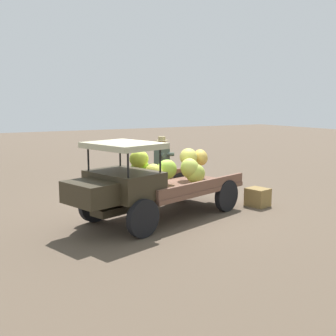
{
  "coord_description": "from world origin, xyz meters",
  "views": [
    {
      "loc": [
        4.94,
        8.66,
        2.67
      ],
      "look_at": [
        0.15,
        0.24,
        1.14
      ],
      "focal_mm": 44.69,
      "sensor_mm": 36.0,
      "label": 1
    }
  ],
  "objects": [
    {
      "name": "wooden_crate",
      "position": [
        -2.3,
        0.64,
        0.23
      ],
      "size": [
        0.57,
        0.62,
        0.47
      ],
      "primitive_type": "cube",
      "rotation": [
        0.0,
        0.0,
        1.79
      ],
      "color": "olive",
      "rests_on": "ground"
    },
    {
      "name": "farmer",
      "position": [
        -0.54,
        -1.31,
        0.99
      ],
      "size": [
        0.56,
        0.52,
        1.74
      ],
      "rotation": [
        0.0,
        0.0,
        1.93
      ],
      "color": "#43403E",
      "rests_on": "ground"
    },
    {
      "name": "ground_plane",
      "position": [
        0.0,
        0.0,
        0.0
      ],
      "size": [
        60.0,
        60.0,
        0.0
      ],
      "primitive_type": "plane",
      "color": "brown"
    },
    {
      "name": "loose_banana_bunch",
      "position": [
        0.7,
        -1.66,
        0.19
      ],
      "size": [
        0.5,
        0.6,
        0.39
      ],
      "primitive_type": "ellipsoid",
      "rotation": [
        0.0,
        0.02,
        1.83
      ],
      "color": "yellow",
      "rests_on": "ground"
    },
    {
      "name": "truck",
      "position": [
        0.67,
        0.35,
        0.88
      ],
      "size": [
        4.66,
        2.75,
        1.83
      ],
      "rotation": [
        0.0,
        0.0,
        0.29
      ],
      "color": "#332B1D",
      "rests_on": "ground"
    }
  ]
}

